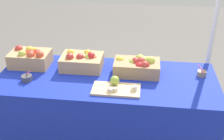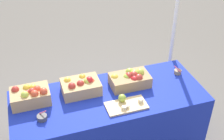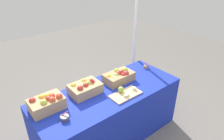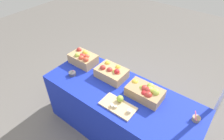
{
  "view_description": "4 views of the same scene",
  "coord_description": "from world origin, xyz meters",
  "px_view_note": "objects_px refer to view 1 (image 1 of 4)",
  "views": [
    {
      "loc": [
        0.31,
        -2.16,
        1.98
      ],
      "look_at": [
        0.04,
        0.05,
        0.79
      ],
      "focal_mm": 46.54,
      "sensor_mm": 36.0,
      "label": 1
    },
    {
      "loc": [
        -0.67,
        -2.16,
        2.59
      ],
      "look_at": [
        0.04,
        0.02,
        1.02
      ],
      "focal_mm": 47.77,
      "sensor_mm": 36.0,
      "label": 2
    },
    {
      "loc": [
        -1.27,
        -1.65,
        2.15
      ],
      "look_at": [
        0.05,
        -0.0,
        1.02
      ],
      "focal_mm": 32.37,
      "sensor_mm": 36.0,
      "label": 3
    },
    {
      "loc": [
        0.86,
        -1.28,
        2.3
      ],
      "look_at": [
        -0.17,
        0.06,
        0.94
      ],
      "focal_mm": 30.22,
      "sensor_mm": 36.0,
      "label": 4
    }
  ],
  "objects_px": {
    "apple_crate_middle": "(82,61)",
    "tent_pole": "(214,26)",
    "apple_crate_left": "(30,57)",
    "apple_crate_right": "(137,66)",
    "cutting_board_front": "(116,87)",
    "sample_bowl_near": "(202,73)",
    "sample_bowl_mid": "(27,78)"
  },
  "relations": [
    {
      "from": "apple_crate_middle",
      "to": "sample_bowl_near",
      "type": "relative_size",
      "value": 3.91
    },
    {
      "from": "apple_crate_middle",
      "to": "sample_bowl_near",
      "type": "height_order",
      "value": "apple_crate_middle"
    },
    {
      "from": "apple_crate_left",
      "to": "sample_bowl_near",
      "type": "relative_size",
      "value": 3.79
    },
    {
      "from": "apple_crate_middle",
      "to": "tent_pole",
      "type": "relative_size",
      "value": 0.17
    },
    {
      "from": "sample_bowl_near",
      "to": "tent_pole",
      "type": "height_order",
      "value": "tent_pole"
    },
    {
      "from": "sample_bowl_near",
      "to": "sample_bowl_mid",
      "type": "height_order",
      "value": "sample_bowl_mid"
    },
    {
      "from": "apple_crate_middle",
      "to": "sample_bowl_mid",
      "type": "distance_m",
      "value": 0.5
    },
    {
      "from": "apple_crate_right",
      "to": "tent_pole",
      "type": "relative_size",
      "value": 0.19
    },
    {
      "from": "apple_crate_left",
      "to": "apple_crate_middle",
      "type": "height_order",
      "value": "apple_crate_left"
    },
    {
      "from": "apple_crate_left",
      "to": "cutting_board_front",
      "type": "height_order",
      "value": "apple_crate_left"
    },
    {
      "from": "cutting_board_front",
      "to": "tent_pole",
      "type": "bearing_deg",
      "value": 40.53
    },
    {
      "from": "apple_crate_left",
      "to": "apple_crate_middle",
      "type": "distance_m",
      "value": 0.49
    },
    {
      "from": "cutting_board_front",
      "to": "tent_pole",
      "type": "height_order",
      "value": "tent_pole"
    },
    {
      "from": "apple_crate_right",
      "to": "cutting_board_front",
      "type": "height_order",
      "value": "apple_crate_right"
    },
    {
      "from": "apple_crate_right",
      "to": "sample_bowl_mid",
      "type": "bearing_deg",
      "value": -165.77
    },
    {
      "from": "apple_crate_right",
      "to": "sample_bowl_mid",
      "type": "distance_m",
      "value": 0.95
    },
    {
      "from": "tent_pole",
      "to": "sample_bowl_near",
      "type": "bearing_deg",
      "value": -107.85
    },
    {
      "from": "apple_crate_left",
      "to": "cutting_board_front",
      "type": "bearing_deg",
      "value": -21.47
    },
    {
      "from": "sample_bowl_near",
      "to": "sample_bowl_mid",
      "type": "relative_size",
      "value": 0.97
    },
    {
      "from": "apple_crate_middle",
      "to": "apple_crate_right",
      "type": "relative_size",
      "value": 0.93
    },
    {
      "from": "apple_crate_right",
      "to": "cutting_board_front",
      "type": "bearing_deg",
      "value": -118.28
    },
    {
      "from": "apple_crate_middle",
      "to": "cutting_board_front",
      "type": "height_order",
      "value": "apple_crate_middle"
    },
    {
      "from": "sample_bowl_near",
      "to": "tent_pole",
      "type": "relative_size",
      "value": 0.04
    },
    {
      "from": "apple_crate_right",
      "to": "tent_pole",
      "type": "xyz_separation_m",
      "value": [
        0.69,
        0.44,
        0.24
      ]
    },
    {
      "from": "apple_crate_left",
      "to": "sample_bowl_near",
      "type": "height_order",
      "value": "apple_crate_left"
    },
    {
      "from": "apple_crate_middle",
      "to": "tent_pole",
      "type": "height_order",
      "value": "tent_pole"
    },
    {
      "from": "apple_crate_middle",
      "to": "tent_pole",
      "type": "bearing_deg",
      "value": 18.18
    },
    {
      "from": "sample_bowl_near",
      "to": "sample_bowl_mid",
      "type": "bearing_deg",
      "value": -169.92
    },
    {
      "from": "apple_crate_right",
      "to": "sample_bowl_near",
      "type": "relative_size",
      "value": 4.19
    },
    {
      "from": "sample_bowl_near",
      "to": "apple_crate_left",
      "type": "bearing_deg",
      "value": 179.67
    },
    {
      "from": "apple_crate_left",
      "to": "apple_crate_right",
      "type": "xyz_separation_m",
      "value": [
        0.99,
        -0.04,
        -0.0
      ]
    },
    {
      "from": "apple_crate_middle",
      "to": "sample_bowl_mid",
      "type": "relative_size",
      "value": 3.8
    }
  ]
}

